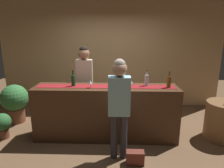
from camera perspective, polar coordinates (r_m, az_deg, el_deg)
name	(u,v)px	position (r m, az deg, el deg)	size (l,w,h in m)	color
ground_plane	(106,136)	(4.15, -1.67, -14.67)	(10.00, 10.00, 0.00)	brown
back_wall	(110,54)	(5.55, -0.54, 8.63)	(6.00, 0.12, 2.90)	tan
bar_counter	(106,112)	(3.92, -1.73, -8.05)	(2.72, 0.60, 1.04)	#472B19
counter_runner_cloth	(106,86)	(3.75, -1.79, -0.68)	(2.58, 0.28, 0.01)	maroon
wine_bottle_amber	(169,82)	(3.79, 15.93, 0.64)	(0.07, 0.07, 0.30)	brown
wine_bottle_green	(73,80)	(3.82, -11.01, 1.05)	(0.07, 0.07, 0.30)	#194723
wine_bottle_clear	(146,80)	(3.83, 9.82, 1.12)	(0.07, 0.07, 0.30)	#B2C6C1
wine_glass_near_customer	(90,82)	(3.64, -6.25, 0.45)	(0.07, 0.07, 0.14)	silver
wine_glass_mid_counter	(131,82)	(3.67, 5.43, 0.58)	(0.07, 0.07, 0.14)	silver
bartender	(85,77)	(4.36, -7.84, 2.03)	(0.35, 0.24, 1.75)	#26262B
customer_sipping	(119,100)	(3.10, 2.07, -4.51)	(0.34, 0.23, 1.65)	#33333D
round_side_table	(223,121)	(4.47, 29.23, -9.16)	(0.68, 0.68, 0.74)	brown
potted_plant_tall	(15,101)	(5.07, -26.00, -4.34)	(0.60, 0.60, 0.88)	brown
potted_plant_small	(2,124)	(4.50, -28.91, -10.00)	(0.35, 0.35, 0.51)	brown
handbag	(135,158)	(3.37, 6.62, -20.17)	(0.28, 0.14, 0.22)	brown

